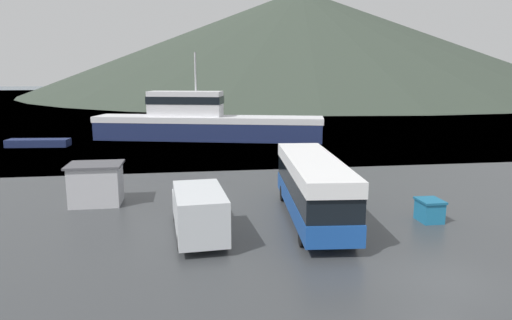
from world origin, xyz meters
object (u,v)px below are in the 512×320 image
object	(u,v)px
delivery_van	(198,210)
dock_kiosk	(96,184)
fishing_boat	(204,122)
storage_bin	(430,210)
small_boat	(38,143)
tour_bus	(313,186)

from	to	relation	value
delivery_van	dock_kiosk	bearing A→B (deg)	128.85
fishing_boat	storage_bin	bearing A→B (deg)	33.04
delivery_van	small_boat	size ratio (longest dim) A/B	1.02
tour_bus	storage_bin	distance (m)	6.05
storage_bin	delivery_van	bearing A→B (deg)	-178.06
delivery_van	storage_bin	xyz separation A→B (m)	(11.65, 0.39, -0.65)
tour_bus	delivery_van	distance (m)	6.07
fishing_boat	small_boat	size ratio (longest dim) A/B	4.12
tour_bus	delivery_van	world-z (taller)	tour_bus
dock_kiosk	fishing_boat	bearing A→B (deg)	74.32
tour_bus	small_boat	xyz separation A→B (m)	(-21.51, 27.12, -1.42)
tour_bus	small_boat	distance (m)	34.65
delivery_van	fishing_boat	size ratio (longest dim) A/B	0.25
small_boat	tour_bus	bearing A→B (deg)	43.84
storage_bin	dock_kiosk	bearing A→B (deg)	161.68
storage_bin	tour_bus	bearing A→B (deg)	168.78
fishing_boat	delivery_van	bearing A→B (deg)	12.03
tour_bus	fishing_boat	distance (m)	29.92
dock_kiosk	tour_bus	bearing A→B (deg)	-21.71
fishing_boat	small_boat	xyz separation A→B (m)	(-17.00, -2.45, -1.66)
tour_bus	delivery_van	xyz separation A→B (m)	(-5.84, -1.55, -0.57)
tour_bus	dock_kiosk	bearing A→B (deg)	163.25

